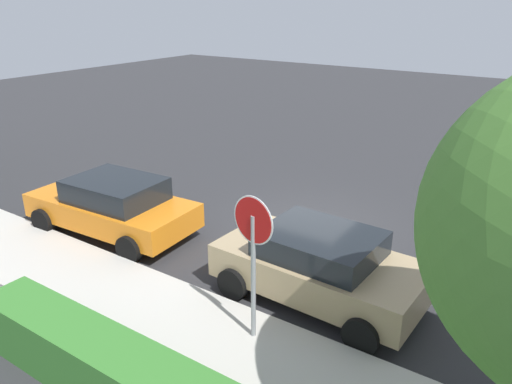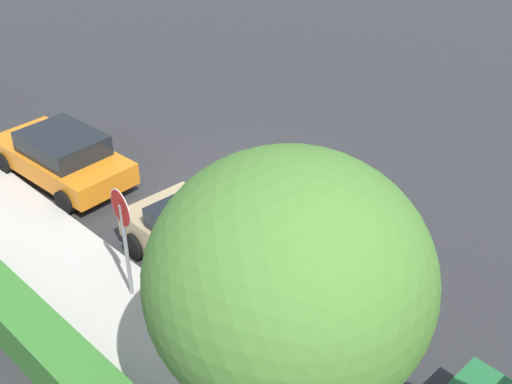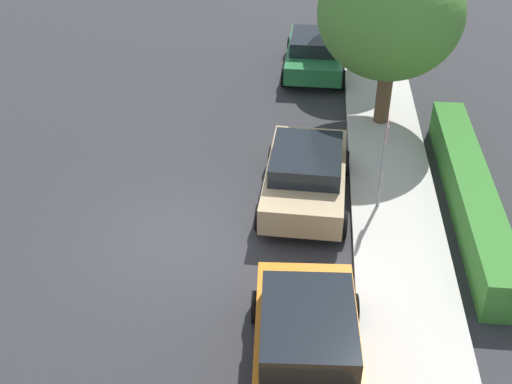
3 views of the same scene
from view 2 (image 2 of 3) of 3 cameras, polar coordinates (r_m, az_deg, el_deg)
ground_plane at (r=17.07m, az=-1.20°, el=0.27°), size 60.00×60.00×0.00m
sidewalk_curb at (r=14.63m, az=-15.67°, el=-6.99°), size 32.00×2.12×0.14m
stop_sign at (r=12.71m, az=-11.73°, el=-3.02°), size 0.79×0.13×2.67m
parked_car_tan at (r=13.98m, az=-4.60°, el=-4.23°), size 4.00×2.24×1.42m
parked_car_orange at (r=17.88m, az=-16.88°, el=3.09°), size 4.34×2.25×1.43m
street_tree_near_corner at (r=8.83m, az=2.94°, el=-7.86°), size 4.01×4.01×5.19m
front_yard_hedge at (r=12.62m, az=-18.57°, el=-12.62°), size 7.76×0.84×0.96m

